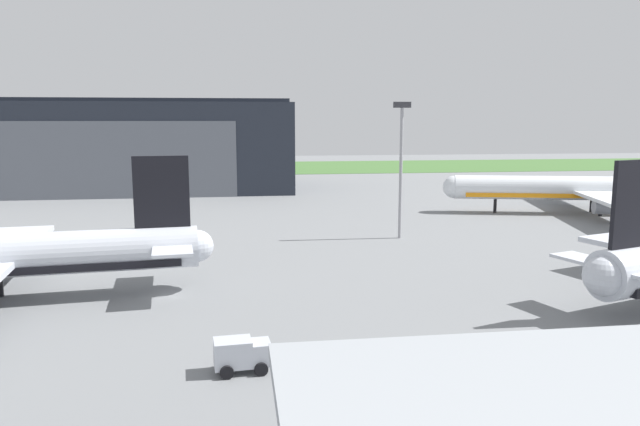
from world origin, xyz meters
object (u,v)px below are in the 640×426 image
object	(u,v)px
maintenance_hangar	(63,147)
airliner_far_left	(586,189)
apron_light_mast	(401,159)
baggage_tug	(241,353)

from	to	relation	value
maintenance_hangar	airliner_far_left	xyz separation A→B (m)	(101.41, -49.96, -5.89)
maintenance_hangar	apron_light_mast	bearing A→B (deg)	-46.59
apron_light_mast	maintenance_hangar	bearing A→B (deg)	133.41
airliner_far_left	baggage_tug	distance (m)	84.83
airliner_far_left	apron_light_mast	world-z (taller)	apron_light_mast
baggage_tug	apron_light_mast	xyz separation A→B (m)	(22.45, 42.38, 9.86)
baggage_tug	apron_light_mast	bearing A→B (deg)	62.09
baggage_tug	maintenance_hangar	bearing A→B (deg)	110.40
airliner_far_left	baggage_tug	bearing A→B (deg)	-135.90
maintenance_hangar	apron_light_mast	world-z (taller)	maintenance_hangar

